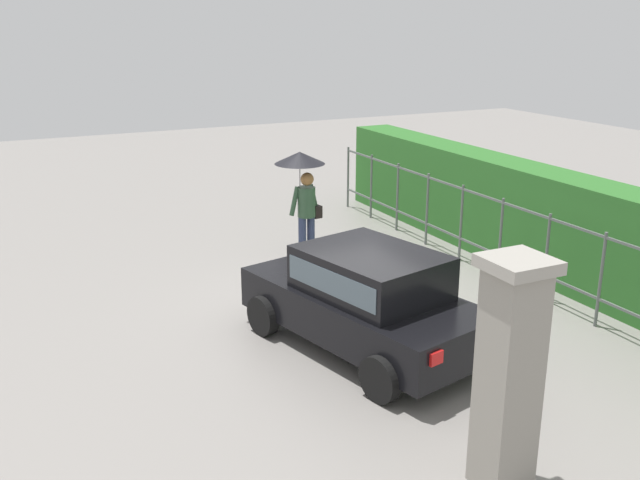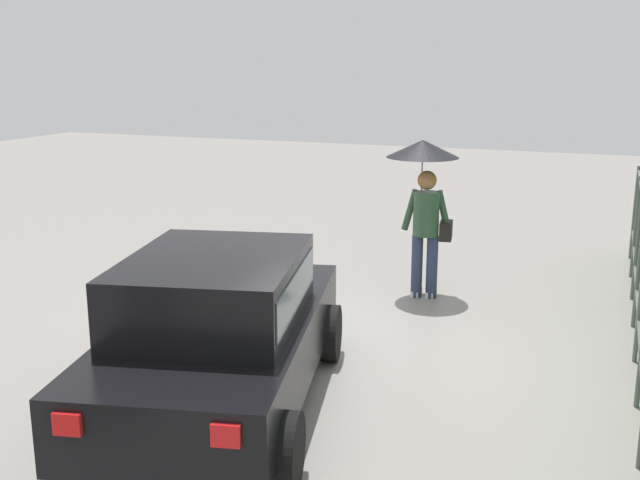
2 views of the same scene
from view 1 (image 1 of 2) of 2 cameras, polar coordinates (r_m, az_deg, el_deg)
name	(u,v)px [view 1 (image 1 of 2)]	position (r m, az deg, el deg)	size (l,w,h in m)	color
ground_plane	(344,303)	(11.84, 1.90, -5.07)	(40.00, 40.00, 0.00)	gray
car	(366,296)	(9.99, 3.67, -4.48)	(3.98, 2.52, 1.48)	black
pedestrian	(303,180)	(13.57, -1.37, 4.79)	(0.96, 0.96, 2.11)	#2D3856
gate_pillar	(509,374)	(7.19, 14.82, -10.31)	(0.60, 0.60, 2.42)	gray
fence_section	(501,235)	(13.04, 14.21, 0.37)	(11.54, 0.05, 1.50)	#59605B
hedge_row	(542,222)	(13.62, 17.29, 1.37)	(12.49, 0.90, 1.90)	#2D6B28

